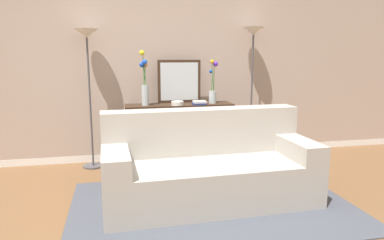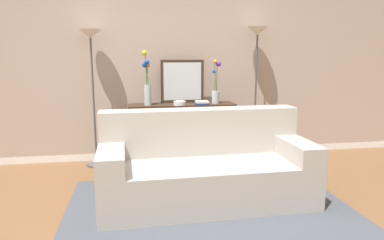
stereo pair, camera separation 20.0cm
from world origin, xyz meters
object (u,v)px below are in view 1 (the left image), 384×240
object	(u,v)px
couch	(208,169)
floor_lamp_right	(253,56)
book_stack	(199,103)
vase_tall_flowers	(145,83)
vase_short_flowers	(213,89)
book_row_under_console	(151,161)
console_table	(180,123)
fruit_bowl	(177,103)
wall_mirror	(179,81)
floor_lamp_left	(88,60)

from	to	relation	value
couch	floor_lamp_right	size ratio (longest dim) A/B	1.14
couch	book_stack	xyz separation A→B (m)	(0.19, 1.16, 0.50)
vase_tall_flowers	vase_short_flowers	distance (m)	0.89
vase_tall_flowers	book_row_under_console	bearing A→B (deg)	20.09
console_table	book_stack	bearing A→B (deg)	-18.67
vase_short_flowers	fruit_bowl	xyz separation A→B (m)	(-0.49, -0.10, -0.16)
couch	wall_mirror	world-z (taller)	wall_mirror
vase_short_flowers	console_table	bearing A→B (deg)	178.98
floor_lamp_left	book_row_under_console	size ratio (longest dim) A/B	4.70
floor_lamp_left	wall_mirror	world-z (taller)	floor_lamp_left
floor_lamp_left	floor_lamp_right	bearing A→B (deg)	0.00
fruit_bowl	floor_lamp_right	bearing A→B (deg)	10.72
vase_tall_flowers	vase_short_flowers	xyz separation A→B (m)	(0.89, 0.02, -0.10)
floor_lamp_right	wall_mirror	distance (m)	1.05
fruit_bowl	console_table	bearing A→B (deg)	66.54
floor_lamp_left	vase_tall_flowers	distance (m)	0.74
console_table	fruit_bowl	distance (m)	0.29
floor_lamp_left	vase_short_flowers	world-z (taller)	floor_lamp_left
fruit_bowl	book_stack	xyz separation A→B (m)	(0.29, 0.02, -0.01)
console_table	book_row_under_console	bearing A→B (deg)	180.00
floor_lamp_left	vase_tall_flowers	size ratio (longest dim) A/B	2.54
couch	fruit_bowl	bearing A→B (deg)	94.95
console_table	vase_tall_flowers	distance (m)	0.69
wall_mirror	book_row_under_console	xyz separation A→B (m)	(-0.40, -0.14, -1.02)
console_table	couch	bearing A→B (deg)	-87.54
wall_mirror	book_row_under_console	size ratio (longest dim) A/B	1.55
floor_lamp_right	wall_mirror	world-z (taller)	floor_lamp_right
floor_lamp_left	vase_short_flowers	xyz separation A→B (m)	(1.56, -0.11, -0.38)
floor_lamp_right	book_stack	distance (m)	0.99
couch	book_row_under_console	xyz separation A→B (m)	(-0.43, 1.24, -0.26)
floor_lamp_right	vase_short_flowers	bearing A→B (deg)	-169.71
book_stack	vase_tall_flowers	bearing A→B (deg)	175.24
couch	vase_tall_flowers	bearing A→B (deg)	112.21
console_table	book_stack	world-z (taller)	book_stack
vase_tall_flowers	fruit_bowl	bearing A→B (deg)	-11.32
couch	vase_tall_flowers	xyz separation A→B (m)	(-0.50, 1.22, 0.77)
floor_lamp_right	wall_mirror	xyz separation A→B (m)	(-1.00, 0.04, -0.33)
vase_tall_flowers	vase_short_flowers	bearing A→B (deg)	1.08
book_row_under_console	fruit_bowl	bearing A→B (deg)	-17.48
floor_lamp_right	fruit_bowl	distance (m)	1.23
couch	wall_mirror	xyz separation A→B (m)	(-0.03, 1.39, 0.76)
floor_lamp_right	wall_mirror	bearing A→B (deg)	177.42
vase_tall_flowers	book_stack	world-z (taller)	vase_tall_flowers
floor_lamp_left	book_stack	size ratio (longest dim) A/B	9.31
wall_mirror	console_table	bearing A→B (deg)	-99.92
couch	book_stack	bearing A→B (deg)	80.79
floor_lamp_left	book_row_under_console	xyz separation A→B (m)	(0.74, -0.10, -1.30)
console_table	fruit_bowl	bearing A→B (deg)	-113.46
couch	vase_tall_flowers	distance (m)	1.52
floor_lamp_left	fruit_bowl	size ratio (longest dim) A/B	10.99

